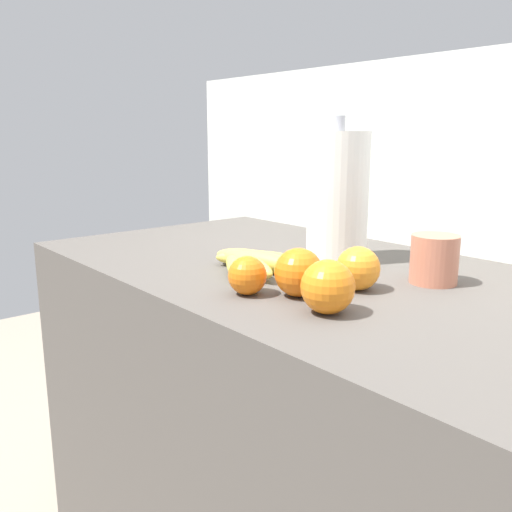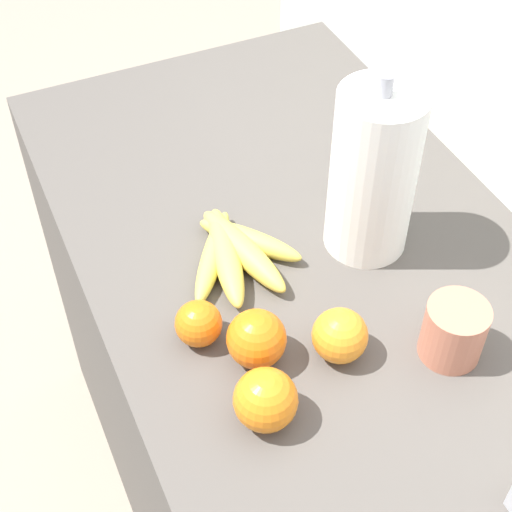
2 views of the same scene
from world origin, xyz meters
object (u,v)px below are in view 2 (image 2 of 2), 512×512
(orange_far_right, at_px, (266,400))
(paper_towel_roll, at_px, (373,173))
(banana_bunch, at_px, (234,251))
(orange_center, at_px, (256,339))
(orange_front, at_px, (340,336))
(mug, at_px, (454,331))
(orange_back_left, at_px, (198,324))

(orange_far_right, bearing_deg, paper_towel_roll, 129.53)
(banana_bunch, xyz_separation_m, orange_center, (0.18, -0.04, 0.02))
(orange_front, bearing_deg, orange_far_right, -68.68)
(banana_bunch, xyz_separation_m, mug, (0.28, 0.20, 0.02))
(orange_front, relative_size, orange_far_right, 0.93)
(banana_bunch, height_order, orange_front, orange_front)
(orange_far_right, height_order, mug, mug)
(orange_far_right, xyz_separation_m, paper_towel_roll, (-0.22, 0.27, 0.09))
(orange_front, xyz_separation_m, orange_far_right, (0.05, -0.13, 0.00))
(paper_towel_roll, bearing_deg, orange_center, -61.09)
(banana_bunch, distance_m, orange_far_right, 0.28)
(orange_front, bearing_deg, mug, 66.72)
(orange_back_left, bearing_deg, banana_bunch, 139.12)
(banana_bunch, distance_m, orange_front, 0.23)
(paper_towel_roll, bearing_deg, banana_bunch, -102.44)
(orange_far_right, xyz_separation_m, orange_center, (-0.09, 0.03, -0.00))
(orange_far_right, distance_m, mug, 0.27)
(banana_bunch, relative_size, paper_towel_roll, 0.70)
(orange_back_left, bearing_deg, orange_far_right, 10.82)
(banana_bunch, bearing_deg, orange_back_left, -40.88)
(orange_far_right, distance_m, orange_center, 0.09)
(orange_far_right, relative_size, mug, 0.94)
(paper_towel_roll, relative_size, mug, 3.41)
(banana_bunch, height_order, mug, mug)
(banana_bunch, distance_m, paper_towel_roll, 0.23)
(banana_bunch, height_order, paper_towel_roll, paper_towel_roll)
(orange_far_right, bearing_deg, banana_bunch, 164.88)
(orange_center, bearing_deg, orange_front, 69.41)
(orange_center, xyz_separation_m, mug, (0.10, 0.24, 0.00))
(mug, bearing_deg, paper_towel_roll, 179.26)
(orange_front, height_order, paper_towel_roll, paper_towel_roll)
(banana_bunch, height_order, orange_far_right, orange_far_right)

